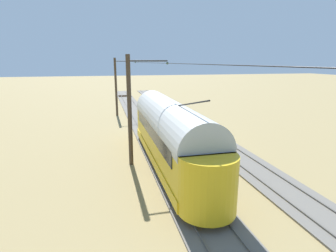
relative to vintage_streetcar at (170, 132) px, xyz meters
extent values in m
plane|color=#937F51|center=(-2.52, -5.68, -2.25)|extent=(220.00, 220.00, 0.00)
cube|color=#666059|center=(-5.04, -5.68, -2.20)|extent=(2.80, 80.00, 0.10)
cube|color=#59544C|center=(-4.32, -5.68, -2.11)|extent=(0.07, 80.00, 0.08)
cube|color=#59544C|center=(-5.76, -5.68, -2.11)|extent=(0.07, 80.00, 0.08)
cube|color=#382819|center=(-5.04, -37.68, -2.14)|extent=(2.50, 0.24, 0.08)
cube|color=#382819|center=(-5.04, -37.03, -2.14)|extent=(2.50, 0.24, 0.08)
cube|color=#382819|center=(-5.04, -36.38, -2.14)|extent=(2.50, 0.24, 0.08)
cube|color=#382819|center=(-5.04, -35.73, -2.14)|extent=(2.50, 0.24, 0.08)
cube|color=#382819|center=(-5.04, -35.08, -2.14)|extent=(2.50, 0.24, 0.08)
cube|color=#666059|center=(0.00, -5.68, -2.20)|extent=(2.80, 80.00, 0.10)
cube|color=#59544C|center=(0.72, -5.68, -2.11)|extent=(0.07, 80.00, 0.08)
cube|color=#59544C|center=(-0.72, -5.68, -2.11)|extent=(0.07, 80.00, 0.08)
cube|color=#382819|center=(0.00, -37.68, -2.14)|extent=(2.50, 0.24, 0.08)
cube|color=#382819|center=(0.00, -37.03, -2.14)|extent=(2.50, 0.24, 0.08)
cube|color=#382819|center=(0.00, -36.38, -2.14)|extent=(2.50, 0.24, 0.08)
cube|color=#382819|center=(0.00, -35.73, -2.14)|extent=(2.50, 0.24, 0.08)
cube|color=#382819|center=(0.00, -35.08, -2.14)|extent=(2.50, 0.24, 0.08)
cube|color=gold|center=(0.00, 0.01, -1.54)|extent=(2.65, 13.01, 0.55)
cube|color=gold|center=(0.00, 0.01, -0.79)|extent=(2.55, 13.01, 0.95)
cube|color=gold|center=(0.00, 0.01, 0.21)|extent=(2.55, 13.01, 1.05)
cylinder|color=#B7B7B2|center=(0.00, 0.01, 0.73)|extent=(2.65, 12.75, 2.65)
cylinder|color=gold|center=(0.00, -6.45, -0.54)|extent=(2.55, 2.55, 2.55)
cylinder|color=gold|center=(0.00, 6.46, -0.54)|extent=(2.55, 2.55, 2.55)
cube|color=black|center=(0.00, -7.58, 0.47)|extent=(1.63, 0.08, 0.36)
cube|color=black|center=(0.00, -7.62, 0.16)|extent=(1.73, 0.06, 0.80)
cube|color=black|center=(-1.29, 0.01, 0.21)|extent=(0.04, 10.93, 0.80)
cube|color=black|center=(1.29, 0.01, 0.21)|extent=(0.04, 10.93, 0.80)
cylinder|color=silver|center=(0.00, -7.71, -0.79)|extent=(0.24, 0.06, 0.24)
cube|color=gray|center=(0.00, -7.65, -1.72)|extent=(1.94, 0.12, 0.20)
cylinder|color=black|center=(0.00, 4.17, 2.51)|extent=(0.07, 4.44, 0.97)
cylinder|color=black|center=(-0.72, -4.16, -1.69)|extent=(0.10, 0.76, 0.76)
cylinder|color=black|center=(0.72, -4.16, -1.69)|extent=(0.10, 0.76, 0.76)
cylinder|color=black|center=(-0.72, 4.17, -1.69)|extent=(0.10, 0.76, 0.76)
cylinder|color=black|center=(0.72, 4.17, -1.69)|extent=(0.10, 0.76, 0.76)
cylinder|color=#423323|center=(2.49, -17.74, 1.32)|extent=(0.28, 0.28, 7.15)
cylinder|color=#2D2D2D|center=(1.24, -17.74, 4.50)|extent=(2.49, 0.10, 0.10)
sphere|color=#334733|center=(0.00, -17.74, 4.35)|extent=(0.16, 0.16, 0.16)
cylinder|color=#423323|center=(2.49, -0.71, 1.32)|extent=(0.28, 0.28, 7.15)
cylinder|color=#2D2D2D|center=(1.24, -0.71, 4.50)|extent=(2.49, 0.10, 0.10)
sphere|color=#334733|center=(0.00, -0.71, 4.35)|extent=(0.16, 0.16, 0.16)
cylinder|color=black|center=(0.00, -0.71, 4.35)|extent=(0.03, 38.05, 0.03)
cylinder|color=black|center=(1.24, -17.74, 4.50)|extent=(2.49, 0.02, 0.02)
camera|label=1|loc=(4.05, 16.08, 4.46)|focal=28.37mm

